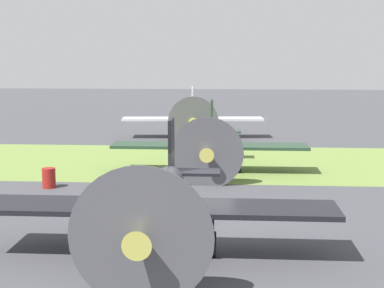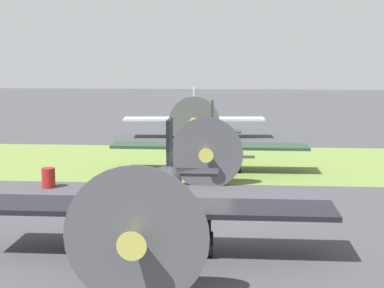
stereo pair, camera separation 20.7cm
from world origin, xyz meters
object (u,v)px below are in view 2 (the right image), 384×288
object	(u,v)px
airplane_wingman	(210,142)
fuel_drum	(48,178)
airplane_lead	(156,200)
airplane_trail	(194,116)

from	to	relation	value
airplane_wingman	fuel_drum	xyz separation A→B (m)	(7.09, 4.32, -1.05)
airplane_lead	airplane_trail	size ratio (longest dim) A/B	1.04
airplane_wingman	airplane_trail	distance (m)	12.22
fuel_drum	airplane_wingman	bearing A→B (deg)	-148.67
airplane_wingman	airplane_trail	xyz separation A→B (m)	(1.70, -12.10, 0.02)
airplane_lead	airplane_wingman	bearing A→B (deg)	-95.10
airplane_lead	fuel_drum	bearing A→B (deg)	-53.04
airplane_wingman	airplane_trail	size ratio (longest dim) A/B	0.98
airplane_wingman	fuel_drum	bearing A→B (deg)	31.17
airplane_wingman	airplane_lead	bearing A→B (deg)	84.87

